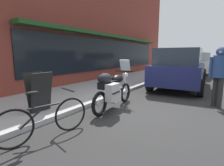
% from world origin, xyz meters
% --- Properties ---
extents(ground_plane, '(80.00, 80.00, 0.00)m').
position_xyz_m(ground_plane, '(0.00, 0.00, 0.00)').
color(ground_plane, '#2A2A2A').
extents(storefront_building, '(18.11, 0.90, 7.78)m').
position_xyz_m(storefront_building, '(5.06, 4.51, 3.80)').
color(storefront_building, maroon).
rests_on(storefront_building, ground_plane).
extents(sidewalk_curb, '(30.00, 2.97, 0.12)m').
position_xyz_m(sidewalk_curb, '(9.00, 2.86, 0.06)').
color(sidewalk_curb, '#A4A4A4').
rests_on(sidewalk_curb, ground_plane).
extents(touring_motorcycle, '(2.14, 0.74, 1.40)m').
position_xyz_m(touring_motorcycle, '(-0.49, 0.70, 0.60)').
color(touring_motorcycle, black).
rests_on(touring_motorcycle, ground_plane).
extents(parked_bicycle, '(1.71, 0.59, 0.93)m').
position_xyz_m(parked_bicycle, '(-2.63, 0.81, 0.38)').
color(parked_bicycle, black).
rests_on(parked_bicycle, ground_plane).
extents(parked_minivan, '(4.68, 2.39, 1.80)m').
position_xyz_m(parked_minivan, '(3.92, -0.15, 0.95)').
color(parked_minivan, '#191E4C').
rests_on(parked_minivan, ground_plane).
extents(pedestrian_walking, '(0.44, 0.55, 1.77)m').
position_xyz_m(pedestrian_walking, '(1.41, -1.77, 1.11)').
color(pedestrian_walking, '#242424').
rests_on(pedestrian_walking, ground_plane).
extents(sandwich_board_sign, '(0.55, 0.42, 1.00)m').
position_xyz_m(sandwich_board_sign, '(-1.93, 1.98, 0.62)').
color(sandwich_board_sign, black).
rests_on(sandwich_board_sign, sidewalk_curb).
extents(parked_car_down_block, '(4.73, 2.39, 1.68)m').
position_xyz_m(parked_car_down_block, '(9.32, 0.03, 0.90)').
color(parked_car_down_block, '#B7B7BC').
rests_on(parked_car_down_block, ground_plane).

